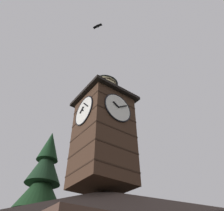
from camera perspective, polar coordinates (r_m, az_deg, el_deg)
clock_tower at (r=16.01m, az=-2.33°, el=-6.41°), size 4.18×4.18×10.07m
flying_bird_high at (r=26.03m, az=1.00°, el=3.33°), size 0.23×0.48×0.10m
flying_bird_low at (r=17.86m, az=-3.87°, el=20.44°), size 0.51×0.75×0.15m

